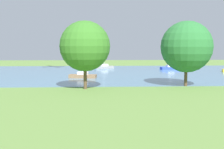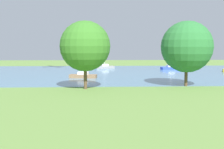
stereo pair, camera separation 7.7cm
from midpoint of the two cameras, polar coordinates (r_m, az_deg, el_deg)
The scene contains 7 objects.
ground_plane at distance 30.29m, azimuth -2.80°, elevation -4.83°, with size 160.00×160.00×0.00m, color olive.
water_surface at distance 58.03m, azimuth -2.66°, elevation 0.35°, with size 140.00×40.00×0.02m, color teal.
sailboat_blue at distance 67.66m, azimuth 12.08°, elevation 1.40°, with size 5.01×2.47×5.64m.
sailboat_gray at distance 69.16m, azimuth -1.51°, elevation 1.62°, with size 5.02×3.02×5.94m.
sailboat_brown at distance 48.93m, azimuth -5.95°, elevation -0.17°, with size 4.99×2.32×7.75m.
tree_west_near at distance 36.13m, azimuth -5.53°, elevation 5.85°, with size 6.58×6.58×8.91m.
tree_east_far at distance 39.86m, azimuth 15.26°, elevation 5.55°, with size 7.17×7.17×9.12m.
Camera 2 is at (0.22, -7.75, 5.65)m, focal length 44.25 mm.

